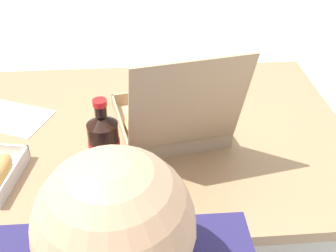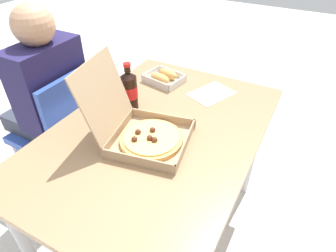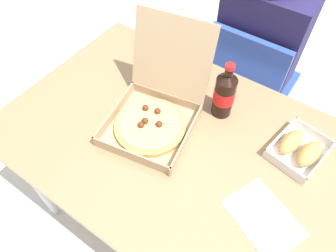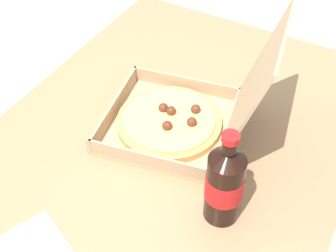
# 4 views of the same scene
# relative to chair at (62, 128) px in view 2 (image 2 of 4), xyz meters

# --- Properties ---
(ground_plane) EXTENTS (10.00, 10.00, 0.00)m
(ground_plane) POSITION_rel_chair_xyz_m (-0.04, -0.64, -0.48)
(ground_plane) COLOR beige
(dining_table) EXTENTS (1.18, 0.81, 0.73)m
(dining_table) POSITION_rel_chair_xyz_m (-0.04, -0.64, 0.16)
(dining_table) COLOR #997551
(dining_table) RESTS_ON ground_plane
(chair) EXTENTS (0.40, 0.40, 0.83)m
(chair) POSITION_rel_chair_xyz_m (0.00, 0.00, 0.00)
(chair) COLOR #2D4CAD
(chair) RESTS_ON ground_plane
(diner_person) EXTENTS (0.36, 0.41, 1.15)m
(diner_person) POSITION_rel_chair_xyz_m (0.00, 0.06, 0.21)
(diner_person) COLOR #333847
(diner_person) RESTS_ON ground_plane
(pizza_box_open) EXTENTS (0.35, 0.42, 0.32)m
(pizza_box_open) POSITION_rel_chair_xyz_m (-0.12, -0.63, 0.29)
(pizza_box_open) COLOR tan
(pizza_box_open) RESTS_ON dining_table
(bread_side_box) EXTENTS (0.18, 0.21, 0.06)m
(bread_side_box) POSITION_rel_chair_xyz_m (0.35, -0.46, 0.27)
(bread_side_box) COLOR white
(bread_side_box) RESTS_ON dining_table
(cola_bottle) EXTENTS (0.07, 0.07, 0.22)m
(cola_bottle) POSITION_rel_chair_xyz_m (0.05, -0.45, 0.34)
(cola_bottle) COLOR black
(cola_bottle) RESTS_ON dining_table
(paper_menu) EXTENTS (0.25, 0.22, 0.00)m
(paper_menu) POSITION_rel_chair_xyz_m (0.35, -0.73, 0.25)
(paper_menu) COLOR white
(paper_menu) RESTS_ON dining_table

